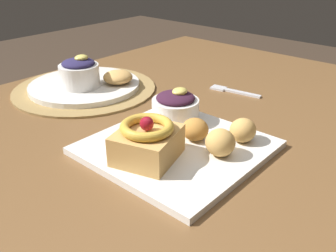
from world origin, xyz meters
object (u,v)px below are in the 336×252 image
back_pastry (118,77)px  fork (231,91)px  fritter_front (220,143)px  back_ramekin (79,73)px  front_plate (177,147)px  cake_slice (147,141)px  back_plate (85,85)px  fritter_middle (195,129)px  berry_ramekin (176,107)px  fritter_back (243,130)px

back_pastry → fork: bearing=-51.6°
fritter_front → back_ramekin: back_ramekin is taller
front_plate → cake_slice: cake_slice is taller
fritter_front → back_pastry: size_ratio=0.69×
back_plate → back_pastry: (0.05, -0.06, 0.02)m
front_plate → fritter_middle: bearing=-20.7°
berry_ramekin → front_plate: bearing=-138.2°
front_plate → fritter_back: 0.12m
berry_ramekin → back_pastry: 0.24m
back_ramekin → fritter_back: bearing=-86.5°
front_plate → fritter_back: size_ratio=5.67×
fork → cake_slice: bearing=93.9°
front_plate → back_ramekin: size_ratio=2.95×
fritter_front → fritter_middle: fritter_front is taller
front_plate → back_plate: size_ratio=1.03×
front_plate → berry_ramekin: bearing=41.8°
front_plate → fritter_back: (0.08, -0.08, 0.03)m
back_plate → back_pastry: 0.08m
front_plate → fork: 0.31m
fritter_back → fritter_front: bearing=178.0°
fritter_front → cake_slice: bearing=136.2°
berry_ramekin → fork: berry_ramekin is taller
front_plate → berry_ramekin: 0.10m
fritter_middle → back_plate: size_ratio=0.18×
back_plate → fritter_middle: bearing=-96.8°
cake_slice → back_plate: bearing=67.9°
back_plate → back_ramekin: bearing=-147.8°
back_plate → fritter_front: bearing=-97.8°
fritter_front → back_pastry: 0.39m
berry_ramekin → fritter_back: 0.14m
front_plate → fritter_front: 0.08m
fritter_back → back_ramekin: 0.42m
cake_slice → front_plate: bearing=-5.0°
fritter_back → back_pastry: bearing=82.6°
cake_slice → berry_ramekin: size_ratio=1.33×
cake_slice → fork: bearing=11.8°
front_plate → back_pastry: 0.33m
cake_slice → fritter_middle: bearing=-10.6°
front_plate → back_plate: 0.37m
fritter_back → back_ramekin: back_ramekin is taller
fork → fritter_back: bearing=118.3°
fritter_back → fork: bearing=36.2°
berry_ramekin → back_ramekin: back_ramekin is taller
back_plate → back_pastry: bearing=-48.8°
cake_slice → fritter_middle: (0.10, -0.02, -0.01)m
front_plate → fritter_back: fritter_back is taller
back_pastry → fork: 0.27m
cake_slice → fritter_back: bearing=-29.0°
front_plate → back_ramekin: 0.35m
back_plate → back_ramekin: size_ratio=2.87×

